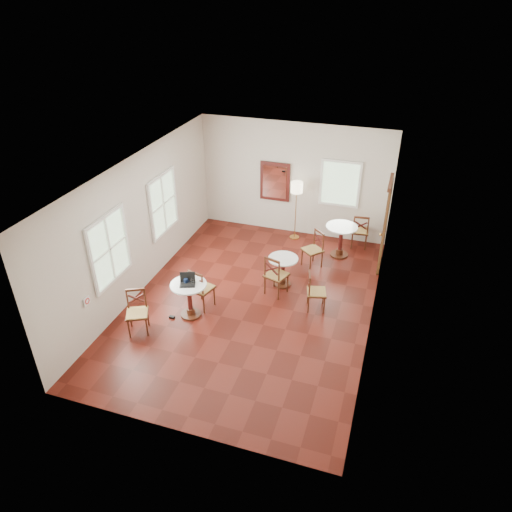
{
  "coord_description": "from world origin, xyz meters",
  "views": [
    {
      "loc": [
        2.61,
        -7.78,
        6.04
      ],
      "look_at": [
        0.0,
        0.3,
        1.0
      ],
      "focal_mm": 33.09,
      "sensor_mm": 36.0,
      "label": 1
    }
  ],
  "objects_px": {
    "water_glass": "(192,282)",
    "laptop": "(188,281)",
    "chair_mid_b": "(315,292)",
    "floor_lamp": "(297,191)",
    "cafe_table_back": "(341,238)",
    "chair_back_b": "(313,249)",
    "mouse": "(194,282)",
    "chair_near_a": "(201,288)",
    "cafe_table_mid": "(283,268)",
    "chair_back_a": "(360,231)",
    "cafe_table_near": "(189,296)",
    "power_adapter": "(172,317)",
    "chair_near_b": "(137,312)",
    "navy_mug": "(186,281)",
    "chair_mid_a": "(276,275)"
  },
  "relations": [
    {
      "from": "chair_back_a",
      "to": "mouse",
      "type": "distance_m",
      "value": 4.84
    },
    {
      "from": "chair_near_a",
      "to": "chair_near_b",
      "type": "xyz_separation_m",
      "value": [
        -0.86,
        -1.1,
        -0.02
      ]
    },
    {
      "from": "chair_near_a",
      "to": "cafe_table_mid",
      "type": "bearing_deg",
      "value": -121.28
    },
    {
      "from": "cafe_table_near",
      "to": "power_adapter",
      "type": "distance_m",
      "value": 0.6
    },
    {
      "from": "chair_near_b",
      "to": "water_glass",
      "type": "distance_m",
      "value": 1.2
    },
    {
      "from": "chair_near_a",
      "to": "navy_mug",
      "type": "distance_m",
      "value": 0.51
    },
    {
      "from": "chair_back_a",
      "to": "floor_lamp",
      "type": "bearing_deg",
      "value": -4.03
    },
    {
      "from": "cafe_table_near",
      "to": "chair_back_a",
      "type": "xyz_separation_m",
      "value": [
        2.92,
        3.97,
        -0.02
      ]
    },
    {
      "from": "chair_mid_b",
      "to": "chair_near_a",
      "type": "bearing_deg",
      "value": 91.62
    },
    {
      "from": "power_adapter",
      "to": "cafe_table_near",
      "type": "bearing_deg",
      "value": 32.87
    },
    {
      "from": "chair_mid_b",
      "to": "floor_lamp",
      "type": "distance_m",
      "value": 3.28
    },
    {
      "from": "floor_lamp",
      "to": "cafe_table_near",
      "type": "bearing_deg",
      "value": -107.32
    },
    {
      "from": "cafe_table_mid",
      "to": "chair_near_a",
      "type": "height_order",
      "value": "chair_near_a"
    },
    {
      "from": "floor_lamp",
      "to": "laptop",
      "type": "height_order",
      "value": "floor_lamp"
    },
    {
      "from": "chair_back_a",
      "to": "power_adapter",
      "type": "bearing_deg",
      "value": 46.99
    },
    {
      "from": "chair_near_a",
      "to": "floor_lamp",
      "type": "relative_size",
      "value": 0.6
    },
    {
      "from": "chair_back_a",
      "to": "cafe_table_mid",
      "type": "bearing_deg",
      "value": 53.35
    },
    {
      "from": "chair_mid_a",
      "to": "laptop",
      "type": "height_order",
      "value": "laptop"
    },
    {
      "from": "mouse",
      "to": "chair_back_a",
      "type": "bearing_deg",
      "value": 32.82
    },
    {
      "from": "cafe_table_back",
      "to": "chair_mid_b",
      "type": "relative_size",
      "value": 0.95
    },
    {
      "from": "chair_mid_b",
      "to": "chair_mid_a",
      "type": "bearing_deg",
      "value": 58.75
    },
    {
      "from": "chair_near_a",
      "to": "floor_lamp",
      "type": "height_order",
      "value": "floor_lamp"
    },
    {
      "from": "cafe_table_back",
      "to": "water_glass",
      "type": "relative_size",
      "value": 7.4
    },
    {
      "from": "chair_mid_b",
      "to": "floor_lamp",
      "type": "height_order",
      "value": "floor_lamp"
    },
    {
      "from": "cafe_table_mid",
      "to": "laptop",
      "type": "xyz_separation_m",
      "value": [
        -1.53,
        -1.66,
        0.39
      ]
    },
    {
      "from": "chair_mid_a",
      "to": "cafe_table_back",
      "type": "bearing_deg",
      "value": -98.55
    },
    {
      "from": "chair_back_a",
      "to": "cafe_table_near",
      "type": "bearing_deg",
      "value": 48.5
    },
    {
      "from": "mouse",
      "to": "chair_back_b",
      "type": "bearing_deg",
      "value": 32.82
    },
    {
      "from": "chair_back_b",
      "to": "mouse",
      "type": "bearing_deg",
      "value": -84.36
    },
    {
      "from": "cafe_table_back",
      "to": "water_glass",
      "type": "bearing_deg",
      "value": -126.07
    },
    {
      "from": "chair_near_b",
      "to": "chair_back_a",
      "type": "distance_m",
      "value": 6.0
    },
    {
      "from": "cafe_table_back",
      "to": "floor_lamp",
      "type": "height_order",
      "value": "floor_lamp"
    },
    {
      "from": "cafe_table_near",
      "to": "chair_mid_b",
      "type": "bearing_deg",
      "value": 23.01
    },
    {
      "from": "navy_mug",
      "to": "chair_mid_a",
      "type": "bearing_deg",
      "value": 40.11
    },
    {
      "from": "chair_back_b",
      "to": "power_adapter",
      "type": "xyz_separation_m",
      "value": [
        -2.31,
        -2.9,
        -0.43
      ]
    },
    {
      "from": "cafe_table_near",
      "to": "navy_mug",
      "type": "bearing_deg",
      "value": 162.82
    },
    {
      "from": "floor_lamp",
      "to": "mouse",
      "type": "height_order",
      "value": "floor_lamp"
    },
    {
      "from": "chair_mid_a",
      "to": "floor_lamp",
      "type": "relative_size",
      "value": 0.61
    },
    {
      "from": "chair_near_a",
      "to": "navy_mug",
      "type": "height_order",
      "value": "chair_near_a"
    },
    {
      "from": "water_glass",
      "to": "power_adapter",
      "type": "bearing_deg",
      "value": -150.87
    },
    {
      "from": "laptop",
      "to": "water_glass",
      "type": "relative_size",
      "value": 3.38
    },
    {
      "from": "cafe_table_mid",
      "to": "chair_mid_a",
      "type": "relative_size",
      "value": 0.73
    },
    {
      "from": "chair_back_a",
      "to": "laptop",
      "type": "bearing_deg",
      "value": 48.27
    },
    {
      "from": "water_glass",
      "to": "laptop",
      "type": "bearing_deg",
      "value": -179.5
    },
    {
      "from": "floor_lamp",
      "to": "laptop",
      "type": "bearing_deg",
      "value": -107.59
    },
    {
      "from": "chair_back_b",
      "to": "mouse",
      "type": "distance_m",
      "value": 3.25
    },
    {
      "from": "water_glass",
      "to": "mouse",
      "type": "bearing_deg",
      "value": 80.63
    },
    {
      "from": "chair_near_a",
      "to": "chair_near_b",
      "type": "relative_size",
      "value": 1.05
    },
    {
      "from": "chair_back_a",
      "to": "chair_near_b",
      "type": "bearing_deg",
      "value": 47.01
    },
    {
      "from": "water_glass",
      "to": "chair_back_a",
      "type": "bearing_deg",
      "value": 54.27
    }
  ]
}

